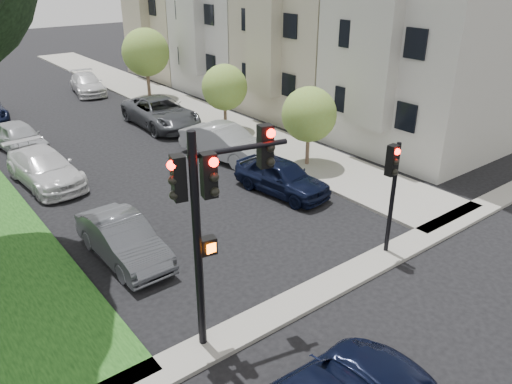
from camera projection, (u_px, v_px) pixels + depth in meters
ground at (377, 329)px, 12.63m from camera, size 140.00×140.00×0.00m
sidewalk_right at (162, 99)px, 33.55m from camera, size 3.50×44.00×0.12m
sidewalk_cross at (321, 290)px, 14.04m from camera, size 60.00×1.00×0.12m
small_tree_a at (309, 115)px, 21.67m from camera, size 2.42×2.42×3.63m
small_tree_b at (225, 87)px, 26.29m from camera, size 2.42×2.42×3.64m
small_tree_c at (146, 52)px, 32.46m from camera, size 3.08×3.08×4.62m
traffic_signal_main at (212, 201)px, 10.78m from camera, size 2.66×0.76×5.43m
traffic_signal_secondary at (392, 180)px, 14.74m from camera, size 0.47×0.38×3.72m
car_parked_0 at (282, 177)px, 19.77m from camera, size 2.22×4.34×1.42m
car_parked_1 at (225, 143)px, 23.26m from camera, size 2.54×4.96×1.56m
car_parked_2 at (161, 112)px, 27.83m from camera, size 2.75×5.76×1.59m
car_parked_4 at (87, 84)px, 34.85m from camera, size 2.72×4.95×1.36m
car_parked_5 at (123, 240)px, 15.34m from camera, size 1.56×4.19×1.37m
car_parked_6 at (44, 168)px, 20.60m from camera, size 2.32×4.99×1.41m
car_parked_7 at (19, 137)px, 24.19m from camera, size 2.12×4.33×1.42m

